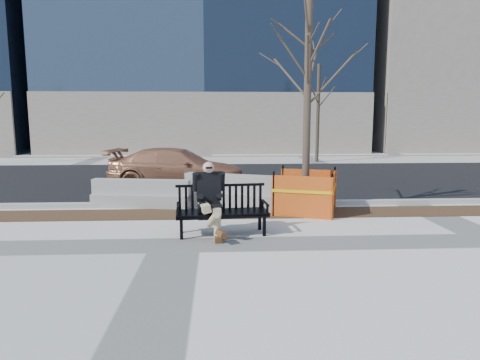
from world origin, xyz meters
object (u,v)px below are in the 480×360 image
object	(u,v)px
bench	(222,234)
jersey_barrier_left	(142,207)
sedan	(178,188)
seated_man	(210,234)
jersey_barrier_right	(242,208)
tree_fence	(305,212)

from	to	relation	value
bench	jersey_barrier_left	bearing A→B (deg)	121.99
bench	jersey_barrier_left	distance (m)	3.52
bench	sedan	size ratio (longest dim) A/B	0.41
seated_man	jersey_barrier_left	bearing A→B (deg)	118.75
jersey_barrier_right	sedan	bearing A→B (deg)	141.43
bench	seated_man	bearing A→B (deg)	168.53
bench	tree_fence	bearing A→B (deg)	37.70
seated_man	tree_fence	distance (m)	3.08
seated_man	jersey_barrier_left	world-z (taller)	seated_man
jersey_barrier_right	seated_man	bearing A→B (deg)	-86.58
seated_man	jersey_barrier_left	size ratio (longest dim) A/B	0.57
seated_man	sedan	xyz separation A→B (m)	(-1.19, 5.94, 0.00)
jersey_barrier_left	sedan	bearing A→B (deg)	87.39
seated_man	jersey_barrier_right	xyz separation A→B (m)	(0.81, 2.45, 0.00)
seated_man	sedan	size ratio (longest dim) A/B	0.32
jersey_barrier_left	bench	bearing A→B (deg)	-43.14
tree_fence	jersey_barrier_right	size ratio (longest dim) A/B	1.75
tree_fence	jersey_barrier_right	bearing A→B (deg)	162.45
bench	jersey_barrier_right	xyz separation A→B (m)	(0.55, 2.48, 0.00)
seated_man	sedan	distance (m)	6.06
sedan	jersey_barrier_right	world-z (taller)	sedan
sedan	tree_fence	bearing A→B (deg)	-128.95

